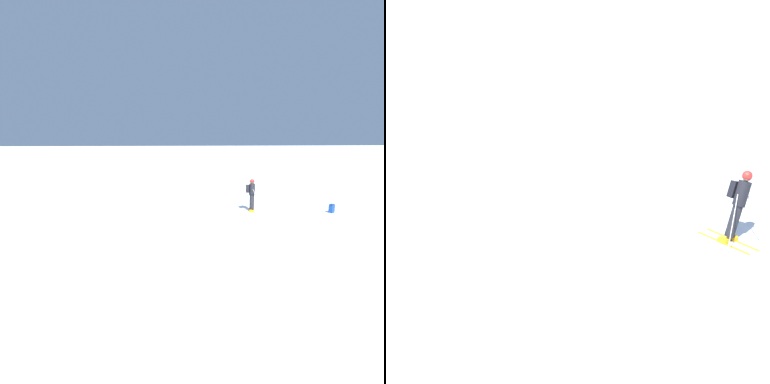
{
  "view_description": "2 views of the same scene",
  "coord_description": "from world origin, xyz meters",
  "views": [
    {
      "loc": [
        -15.88,
        5.14,
        4.15
      ],
      "look_at": [
        -0.57,
        3.54,
        1.38
      ],
      "focal_mm": 28.0,
      "sensor_mm": 36.0,
      "label": 1
    },
    {
      "loc": [
        -13.78,
        -6.77,
        6.77
      ],
      "look_at": [
        -0.85,
        4.04,
        0.77
      ],
      "focal_mm": 60.0,
      "sensor_mm": 36.0,
      "label": 2
    }
  ],
  "objects": [
    {
      "name": "skier",
      "position": [
        0.69,
        -0.06,
        1.03
      ],
      "size": [
        1.49,
        1.84,
        1.86
      ],
      "rotation": [
        0.0,
        0.0,
        -0.25
      ],
      "color": "yellow",
      "rests_on": "ground"
    },
    {
      "name": "ground_plane",
      "position": [
        0.0,
        0.0,
        0.0
      ],
      "size": [
        300.0,
        300.0,
        0.0
      ],
      "primitive_type": "plane",
      "color": "white"
    },
    {
      "name": "spare_backpack",
      "position": [
        -0.34,
        -4.42,
        0.24
      ],
      "size": [
        0.34,
        0.37,
        0.5
      ],
      "rotation": [
        0.0,
        0.0,
        5.26
      ],
      "color": "#194293",
      "rests_on": "ground"
    }
  ]
}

